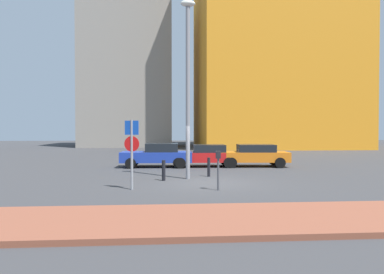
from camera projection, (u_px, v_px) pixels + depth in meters
name	position (u px, v px, depth m)	size (l,w,h in m)	color
ground_plane	(209.00, 183.00, 14.97)	(120.00, 120.00, 0.00)	#38383A
sidewalk_brick	(241.00, 219.00, 8.62)	(40.00, 3.10, 0.14)	brown
parked_car_blue	(158.00, 155.00, 21.34)	(4.45, 2.05, 1.48)	#1E389E
parked_car_red	(204.00, 155.00, 21.54)	(4.56, 1.97, 1.39)	red
parked_car_orange	(254.00, 155.00, 21.60)	(4.44, 2.17, 1.40)	orange
parking_sign_post	(132.00, 146.00, 13.26)	(0.59, 0.18, 2.71)	gray
parking_meter	(218.00, 165.00, 13.10)	(0.18, 0.14, 1.50)	#4C4C51
street_lamp	(188.00, 76.00, 16.09)	(0.70, 0.36, 8.40)	gray
traffic_bollard_near	(164.00, 170.00, 15.62)	(0.17, 0.17, 0.94)	black
traffic_bollard_mid	(209.00, 167.00, 16.98)	(0.15, 0.15, 0.95)	black
building_colorful_midrise	(271.00, 40.00, 46.91)	(19.76, 17.86, 29.33)	orange
building_under_construction	(129.00, 77.00, 49.45)	(12.27, 11.29, 19.83)	gray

